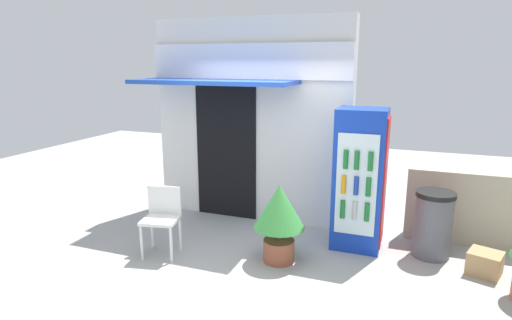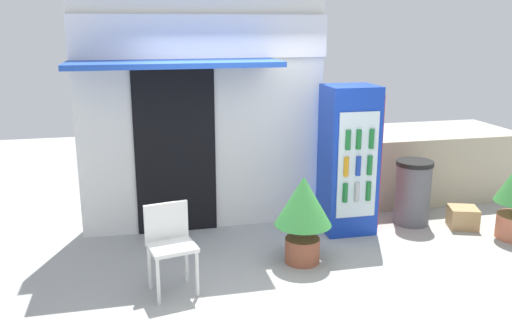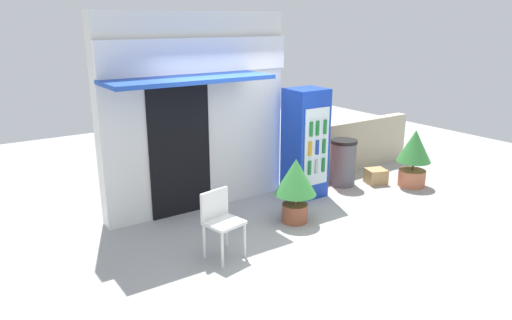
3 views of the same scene
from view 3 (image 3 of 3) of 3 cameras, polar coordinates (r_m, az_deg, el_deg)
name	(u,v)px [view 3 (image 3 of 3)]	position (r m, az deg, el deg)	size (l,w,h in m)	color
ground	(279,234)	(6.95, 2.80, -8.87)	(16.00, 16.00, 0.00)	#A3A39E
storefront_building	(195,111)	(7.53, -7.30, 5.87)	(3.13, 1.15, 3.11)	silver
drink_cooler	(306,143)	(8.17, 6.01, 1.99)	(0.65, 0.62, 1.88)	#1438B2
plastic_chair	(220,218)	(6.15, -4.33, -6.92)	(0.52, 0.48, 0.88)	silver
potted_plant_near_shop	(296,183)	(7.14, 4.78, -2.73)	(0.64, 0.64, 1.00)	#995138
potted_plant_curbside	(414,154)	(9.15, 18.46, 0.70)	(0.62, 0.62, 1.06)	#BC6B4C
trash_bin	(343,162)	(8.94, 10.42, -0.28)	(0.49, 0.49, 0.87)	#595960
stone_boundary_wall	(357,144)	(10.00, 12.10, 1.85)	(2.67, 0.22, 1.01)	#B7AD93
cardboard_box	(376,176)	(9.25, 14.21, -1.89)	(0.36, 0.33, 0.27)	tan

